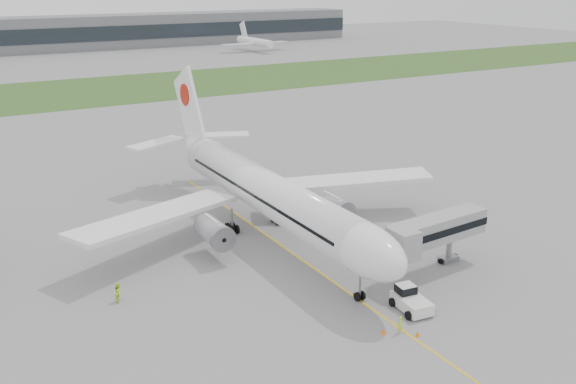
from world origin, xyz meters
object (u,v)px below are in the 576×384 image
airliner (263,189)px  jet_bridge (432,232)px  pushback_tug (410,299)px  ground_crew_near (400,325)px

airliner → jet_bridge: airliner is taller
pushback_tug → jet_bridge: 9.63m
jet_bridge → ground_crew_near: jet_bridge is taller
airliner → pushback_tug: 24.26m
pushback_tug → ground_crew_near: bearing=-134.5°
ground_crew_near → pushback_tug: bearing=-176.9°
pushback_tug → jet_bridge: size_ratio=0.33×
airliner → ground_crew_near: airliner is taller
pushback_tug → ground_crew_near: size_ratio=2.66×
airliner → pushback_tug: airliner is taller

